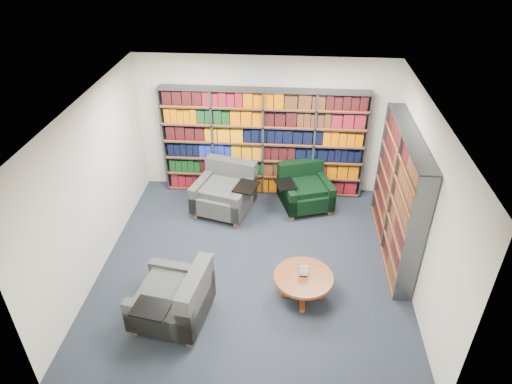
# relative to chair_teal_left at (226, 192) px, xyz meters

# --- Properties ---
(room_shell) EXTENTS (5.02, 5.02, 2.82)m
(room_shell) POSITION_rel_chair_teal_left_xyz_m (0.67, -1.63, 1.02)
(room_shell) COLOR black
(room_shell) RESTS_ON ground
(bookshelf_back) EXTENTS (4.00, 0.28, 2.20)m
(bookshelf_back) POSITION_rel_chair_teal_left_xyz_m (0.67, 0.72, 0.72)
(bookshelf_back) COLOR #47494F
(bookshelf_back) RESTS_ON ground
(bookshelf_right) EXTENTS (0.28, 2.50, 2.20)m
(bookshelf_right) POSITION_rel_chair_teal_left_xyz_m (3.01, -1.03, 0.72)
(bookshelf_right) COLOR #47494F
(bookshelf_right) RESTS_ON ground
(chair_teal_left) EXTENTS (1.33, 1.25, 0.93)m
(chair_teal_left) POSITION_rel_chair_teal_left_xyz_m (0.00, 0.00, 0.00)
(chair_teal_left) COLOR #071835
(chair_teal_left) RESTS_ON ground
(chair_green_right) EXTENTS (1.21, 1.16, 0.84)m
(chair_green_right) POSITION_rel_chair_teal_left_xyz_m (1.52, 0.26, -0.04)
(chair_green_right) COLOR black
(chair_green_right) RESTS_ON ground
(chair_teal_front) EXTENTS (1.14, 1.25, 0.90)m
(chair_teal_front) POSITION_rel_chair_teal_left_xyz_m (-0.29, -2.92, -0.01)
(chair_teal_front) COLOR #071835
(chair_teal_front) RESTS_ON ground
(coffee_table) EXTENTS (0.90, 0.90, 0.63)m
(coffee_table) POSITION_rel_chair_teal_left_xyz_m (1.49, -2.33, -0.04)
(coffee_table) COLOR brown
(coffee_table) RESTS_ON ground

